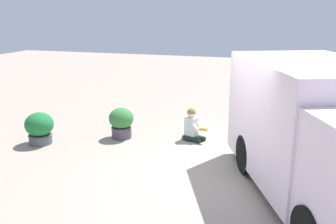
# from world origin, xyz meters

# --- Properties ---
(ground_plane) EXTENTS (40.00, 40.00, 0.00)m
(ground_plane) POSITION_xyz_m (0.00, 0.00, 0.00)
(ground_plane) COLOR #A29384
(food_truck) EXTENTS (3.94, 5.50, 2.46)m
(food_truck) POSITION_xyz_m (-1.96, 0.52, 1.19)
(food_truck) COLOR white
(food_truck) RESTS_ON ground_plane
(person_customer) EXTENTS (0.80, 0.62, 0.86)m
(person_customer) POSITION_xyz_m (1.03, -1.96, 0.35)
(person_customer) COLOR black
(person_customer) RESTS_ON ground_plane
(planter_flowering_near) EXTENTS (0.66, 0.66, 0.83)m
(planter_flowering_near) POSITION_xyz_m (2.90, -1.54, 0.44)
(planter_flowering_near) COLOR #4F4656
(planter_flowering_near) RESTS_ON ground_plane
(planter_flowering_far) EXTENTS (0.73, 0.73, 0.83)m
(planter_flowering_far) POSITION_xyz_m (4.72, -0.50, 0.43)
(planter_flowering_far) COLOR #4F5357
(planter_flowering_far) RESTS_ON ground_plane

